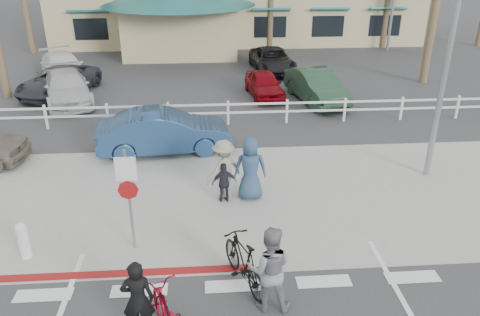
{
  "coord_description": "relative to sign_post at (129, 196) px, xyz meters",
  "views": [
    {
      "loc": [
        -0.43,
        -7.4,
        6.78
      ],
      "look_at": [
        0.4,
        3.97,
        1.5
      ],
      "focal_mm": 35.0,
      "sensor_mm": 36.0,
      "label": 1
    }
  ],
  "objects": [
    {
      "name": "curb_red",
      "position": [
        -0.7,
        -1.0,
        -1.44
      ],
      "size": [
        7.0,
        0.25,
        0.02
      ],
      "primitive_type": "cube",
      "color": "maroon",
      "rests_on": "ground"
    },
    {
      "name": "bike_black",
      "position": [
        2.54,
        -1.5,
        -0.88
      ],
      "size": [
        1.19,
        1.98,
        1.15
      ],
      "primitive_type": "imported",
      "rotation": [
        0.0,
        0.0,
        3.51
      ],
      "color": "black",
      "rests_on": "ground"
    },
    {
      "name": "sign_post",
      "position": [
        0.0,
        0.0,
        0.0
      ],
      "size": [
        0.5,
        0.1,
        2.9
      ],
      "primitive_type": null,
      "color": "gray",
      "rests_on": "ground"
    },
    {
      "name": "lot_car_1",
      "position": [
        -4.56,
        11.8,
        -0.76
      ],
      "size": [
        3.39,
        5.14,
        1.38
      ],
      "primitive_type": "imported",
      "rotation": [
        0.0,
        0.0,
        0.33
      ],
      "color": "silver",
      "rests_on": "ground"
    },
    {
      "name": "bollard_0",
      "position": [
        -2.5,
        -0.2,
        -0.97
      ],
      "size": [
        0.26,
        0.26,
        0.95
      ],
      "primitive_type": null,
      "color": "silver",
      "rests_on": "ground"
    },
    {
      "name": "lot_car_4",
      "position": [
        -5.77,
        15.75,
        -0.76
      ],
      "size": [
        3.78,
        5.16,
        1.39
      ],
      "primitive_type": "imported",
      "rotation": [
        0.0,
        0.0,
        0.44
      ],
      "color": "white",
      "rests_on": "ground"
    },
    {
      "name": "parking_lot",
      "position": [
        2.3,
        15.8,
        -1.45
      ],
      "size": [
        50.0,
        16.0,
        0.01
      ],
      "primitive_type": "cube",
      "color": "#333335",
      "rests_on": "ground"
    },
    {
      "name": "streetlight_0",
      "position": [
        8.8,
        3.3,
        3.05
      ],
      "size": [
        0.6,
        2.0,
        9.0
      ],
      "primitive_type": null,
      "color": "gray",
      "rests_on": "ground"
    },
    {
      "name": "cross_street",
      "position": [
        2.3,
        6.3,
        -1.45
      ],
      "size": [
        40.0,
        5.0,
        0.01
      ],
      "primitive_type": "cube",
      "color": "#333335",
      "rests_on": "ground"
    },
    {
      "name": "lot_car_3",
      "position": [
        6.91,
        11.02,
        -0.72
      ],
      "size": [
        2.4,
        4.65,
        1.46
      ],
      "primitive_type": "imported",
      "rotation": [
        0.0,
        0.0,
        0.2
      ],
      "color": "#213F2A",
      "rests_on": "ground"
    },
    {
      "name": "sidewalk_plaza",
      "position": [
        2.3,
        2.3,
        -1.44
      ],
      "size": [
        22.0,
        7.0,
        0.01
      ],
      "primitive_type": "cube",
      "color": "gray",
      "rests_on": "ground"
    },
    {
      "name": "lot_car_5",
      "position": [
        5.64,
        16.77,
        -0.8
      ],
      "size": [
        2.38,
        4.75,
        1.29
      ],
      "primitive_type": "imported",
      "rotation": [
        0.0,
        0.0,
        0.05
      ],
      "color": "black",
      "rests_on": "ground"
    },
    {
      "name": "car_white_sedan",
      "position": [
        0.35,
        5.73,
        -0.69
      ],
      "size": [
        4.75,
        2.11,
        1.52
      ],
      "primitive_type": "imported",
      "rotation": [
        0.0,
        0.0,
        1.68
      ],
      "color": "navy",
      "rests_on": "ground"
    },
    {
      "name": "pedestrian_a",
      "position": [
        2.28,
        2.36,
        -0.56
      ],
      "size": [
        1.32,
        1.17,
        1.77
      ],
      "primitive_type": "imported",
      "rotation": [
        0.0,
        0.0,
        3.71
      ],
      "color": "gray",
      "rests_on": "ground"
    },
    {
      "name": "pedestrian_child",
      "position": [
        2.28,
        2.08,
        -0.85
      ],
      "size": [
        0.73,
        0.37,
        1.2
      ],
      "primitive_type": "imported",
      "rotation": [
        0.0,
        0.0,
        3.26
      ],
      "color": "#22222E",
      "rests_on": "ground"
    },
    {
      "name": "pedestrian_b",
      "position": [
        3.03,
        2.23,
        -0.5
      ],
      "size": [
        0.96,
        0.65,
        1.9
      ],
      "primitive_type": "imported",
      "rotation": [
        0.0,
        0.0,
        3.09
      ],
      "color": "navy",
      "rests_on": "ground"
    },
    {
      "name": "info_sign",
      "position": [
        16.3,
        19.8,
        1.35
      ],
      "size": [
        1.2,
        0.16,
        5.6
      ],
      "primitive_type": null,
      "color": "navy",
      "rests_on": "ground"
    },
    {
      "name": "ground",
      "position": [
        2.3,
        -2.2,
        -1.45
      ],
      "size": [
        140.0,
        140.0,
        0.0
      ],
      "primitive_type": "plane",
      "color": "#333335"
    },
    {
      "name": "lot_car_0",
      "position": [
        -5.27,
        13.04,
        -0.79
      ],
      "size": [
        3.68,
        5.19,
        1.31
      ],
      "primitive_type": "imported",
      "rotation": [
        0.0,
        0.0,
        -0.35
      ],
      "color": "#282C33",
      "rests_on": "ground"
    },
    {
      "name": "lot_car_2",
      "position": [
        4.6,
        11.95,
        -0.84
      ],
      "size": [
        1.81,
        3.7,
        1.21
      ],
      "primitive_type": "imported",
      "rotation": [
        0.0,
        0.0,
        0.11
      ],
      "color": "#72030B",
      "rests_on": "ground"
    },
    {
      "name": "rider_red",
      "position": [
        0.49,
        -2.81,
        -0.62
      ],
      "size": [
        0.62,
        0.42,
        1.66
      ],
      "primitive_type": "imported",
      "rotation": [
        0.0,
        0.0,
        3.18
      ],
      "color": "black",
      "rests_on": "ground"
    },
    {
      "name": "rail_fence",
      "position": [
        2.8,
        8.3,
        -0.95
      ],
      "size": [
        29.4,
        0.16,
        1.0
      ],
      "primitive_type": null,
      "color": "silver",
      "rests_on": "ground"
    },
    {
      "name": "rider_black",
      "position": [
        2.99,
        -2.25,
        -0.51
      ],
      "size": [
        0.99,
        0.82,
        1.87
      ],
      "primitive_type": "imported",
      "rotation": [
        0.0,
        0.0,
        3.02
      ],
      "color": "gray",
      "rests_on": "ground"
    }
  ]
}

